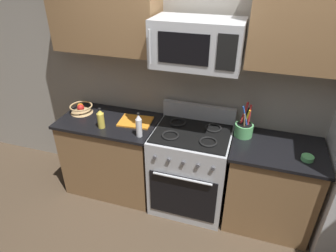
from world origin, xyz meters
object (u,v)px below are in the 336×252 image
at_px(microwave, 197,43).
at_px(utensil_crock, 244,129).
at_px(bottle_vinegar, 139,126).
at_px(range_oven, 190,169).
at_px(cutting_board, 136,121).
at_px(bottle_oil, 101,119).
at_px(fruit_basket, 81,108).
at_px(prep_bowl, 308,158).

bearing_deg(microwave, utensil_crock, 10.65).
bearing_deg(bottle_vinegar, range_oven, 22.48).
distance_m(microwave, cutting_board, 1.06).
bearing_deg(bottle_vinegar, bottle_oil, 175.32).
height_order(fruit_basket, prep_bowl, fruit_basket).
xyz_separation_m(microwave, prep_bowl, (1.03, -0.14, -0.85)).
xyz_separation_m(range_oven, bottle_vinegar, (-0.47, -0.20, 0.55)).
distance_m(range_oven, microwave, 1.31).
bearing_deg(fruit_basket, prep_bowl, -4.38).
distance_m(utensil_crock, bottle_oil, 1.40).
height_order(microwave, utensil_crock, microwave).
bearing_deg(fruit_basket, utensil_crock, 1.85).
bearing_deg(cutting_board, range_oven, -3.85).
xyz_separation_m(utensil_crock, bottle_vinegar, (-0.95, -0.31, 0.04)).
relative_size(microwave, cutting_board, 2.28).
xyz_separation_m(cutting_board, bottle_vinegar, (0.14, -0.24, 0.11)).
bearing_deg(prep_bowl, range_oven, 173.59).
bearing_deg(bottle_oil, utensil_crock, 11.44).
relative_size(range_oven, microwave, 1.44).
xyz_separation_m(cutting_board, bottle_oil, (-0.28, -0.20, 0.09)).
relative_size(utensil_crock, prep_bowl, 3.21).
bearing_deg(cutting_board, microwave, -1.32).
bearing_deg(bottle_oil, bottle_vinegar, -4.68).
height_order(range_oven, utensil_crock, utensil_crock).
bearing_deg(prep_bowl, microwave, 172.10).
height_order(cutting_board, prep_bowl, prep_bowl).
xyz_separation_m(range_oven, prep_bowl, (1.03, -0.12, 0.46)).
height_order(utensil_crock, bottle_vinegar, utensil_crock).
xyz_separation_m(utensil_crock, cutting_board, (-1.09, -0.08, -0.07)).
bearing_deg(range_oven, fruit_basket, 177.28).
bearing_deg(bottle_oil, fruit_basket, 148.87).
height_order(range_oven, bottle_oil, bottle_oil).
bearing_deg(microwave, prep_bowl, -7.90).
relative_size(microwave, utensil_crock, 2.24).
relative_size(microwave, bottle_oil, 3.49).
relative_size(cutting_board, prep_bowl, 3.15).
height_order(bottle_vinegar, bottle_oil, bottle_vinegar).
bearing_deg(bottle_oil, microwave, 11.85).
xyz_separation_m(microwave, bottle_vinegar, (-0.47, -0.22, -0.76)).
xyz_separation_m(utensil_crock, prep_bowl, (0.56, -0.23, -0.05)).
bearing_deg(range_oven, prep_bowl, -6.41).
relative_size(fruit_basket, cutting_board, 0.75).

